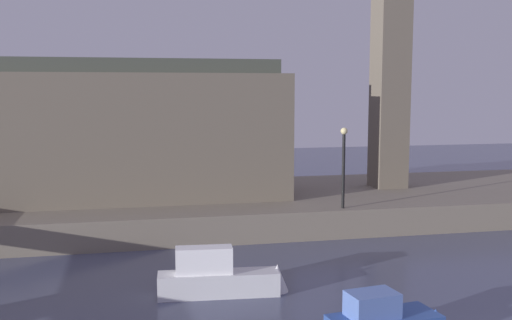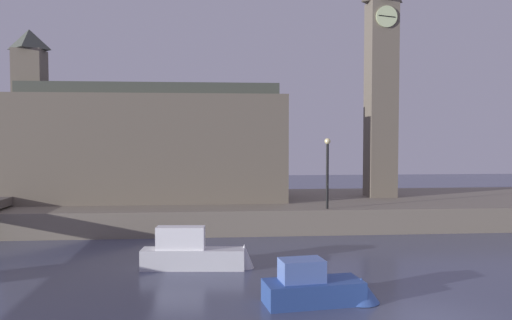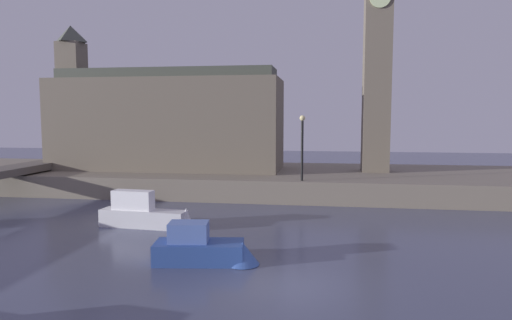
# 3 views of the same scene
# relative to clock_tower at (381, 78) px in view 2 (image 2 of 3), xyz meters

# --- Properties ---
(far_embankment) EXTENTS (70.00, 12.00, 1.50)m
(far_embankment) POSITION_rel_clock_tower_xyz_m (-5.10, -0.52, -9.17)
(far_embankment) COLOR slate
(far_embankment) RESTS_ON ground
(clock_tower) EXTENTS (2.13, 2.18, 16.36)m
(clock_tower) POSITION_rel_clock_tower_xyz_m (0.00, 0.00, 0.00)
(clock_tower) COLOR #6B6051
(clock_tower) RESTS_ON far_embankment
(parliament_hall) EXTENTS (17.86, 5.97, 11.35)m
(parliament_hall) POSITION_rel_clock_tower_xyz_m (-16.38, -0.48, -4.59)
(parliament_hall) COLOR #6B6051
(parliament_hall) RESTS_ON far_embankment
(streetlamp) EXTENTS (0.36, 0.36, 4.19)m
(streetlamp) POSITION_rel_clock_tower_xyz_m (-5.16, -5.90, -5.83)
(streetlamp) COLOR black
(streetlamp) RESTS_ON far_embankment
(boat_ferry_white) EXTENTS (5.03, 1.38, 1.95)m
(boat_ferry_white) POSITION_rel_clock_tower_xyz_m (-12.61, -13.39, -9.26)
(boat_ferry_white) COLOR silver
(boat_ferry_white) RESTS_ON ground
(boat_tour_blue) EXTENTS (4.21, 1.88, 1.57)m
(boat_tour_blue) POSITION_rel_clock_tower_xyz_m (-8.17, -18.46, -9.37)
(boat_tour_blue) COLOR #2D4C93
(boat_tour_blue) RESTS_ON ground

